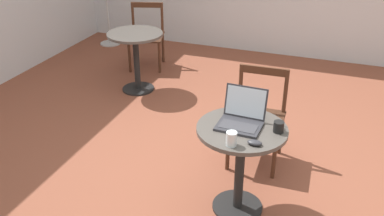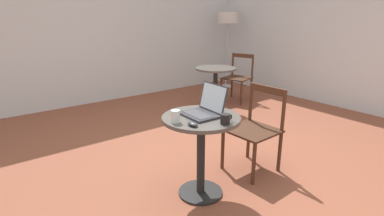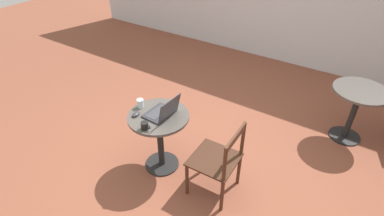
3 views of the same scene
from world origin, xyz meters
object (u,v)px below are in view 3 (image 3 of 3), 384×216
chair_near_right (218,161)px  mug (145,126)px  cafe_table_mid (357,103)px  drinking_glass (140,103)px  mouse (136,114)px  cafe_table_near (159,129)px  laptop (163,112)px

chair_near_right → mug: size_ratio=7.77×
cafe_table_mid → drinking_glass: size_ratio=7.35×
mouse → drinking_glass: (-0.06, 0.14, 0.03)m
cafe_table_near → cafe_table_mid: same height
cafe_table_mid → laptop: 2.39m
drinking_glass → cafe_table_near: bearing=-2.5°
cafe_table_near → drinking_glass: bearing=177.5°
cafe_table_mid → chair_near_right: size_ratio=0.85×
chair_near_right → cafe_table_near: bearing=-177.9°
mug → cafe_table_mid: bearing=49.7°
mouse → drinking_glass: bearing=112.0°
chair_near_right → drinking_glass: size_ratio=8.63×
cafe_table_near → mug: 0.34m
cafe_table_near → drinking_glass: size_ratio=7.35×
cafe_table_near → laptop: size_ratio=2.27×
cafe_table_mid → drinking_glass: bearing=-138.8°
cafe_table_near → mouse: (-0.19, -0.13, 0.20)m
mouse → mug: (0.23, -0.12, 0.02)m
mug → chair_near_right: bearing=21.9°
mug → mouse: bearing=152.8°
chair_near_right → mouse: (-0.91, -0.16, 0.31)m
laptop → mug: (-0.01, -0.27, -0.01)m
cafe_table_mid → mug: size_ratio=6.63×
mug → drinking_glass: size_ratio=1.11×
drinking_glass → mouse: bearing=-68.0°
cafe_table_mid → cafe_table_near: bearing=-134.7°
chair_near_right → laptop: size_ratio=2.66×
laptop → drinking_glass: 0.29m
cafe_table_near → mouse: mouse is taller
cafe_table_mid → chair_near_right: chair_near_right is taller
cafe_table_near → chair_near_right: size_ratio=0.85×
laptop → mouse: laptop is taller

